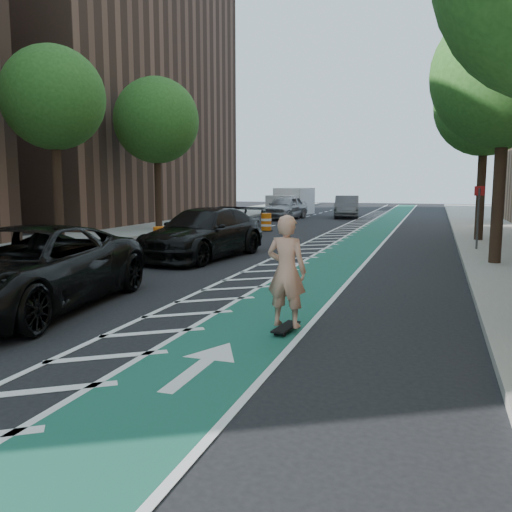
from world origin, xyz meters
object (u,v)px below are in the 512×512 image
at_px(suv_far, 203,233).
at_px(suv_near, 26,269).
at_px(barrel_a, 160,240).
at_px(skateboarder, 286,271).

bearing_deg(suv_far, suv_near, -84.18).
height_order(suv_near, barrel_a, suv_near).
height_order(skateboarder, barrel_a, skateboarder).
bearing_deg(skateboarder, barrel_a, -44.99).
bearing_deg(suv_far, barrel_a, 162.09).
bearing_deg(suv_near, suv_far, 81.30).
bearing_deg(suv_near, skateboarder, -6.16).
distance_m(suv_near, barrel_a, 9.65).
distance_m(skateboarder, suv_near, 5.50).
xyz_separation_m(skateboarder, suv_far, (-5.23, 8.27, -0.23)).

